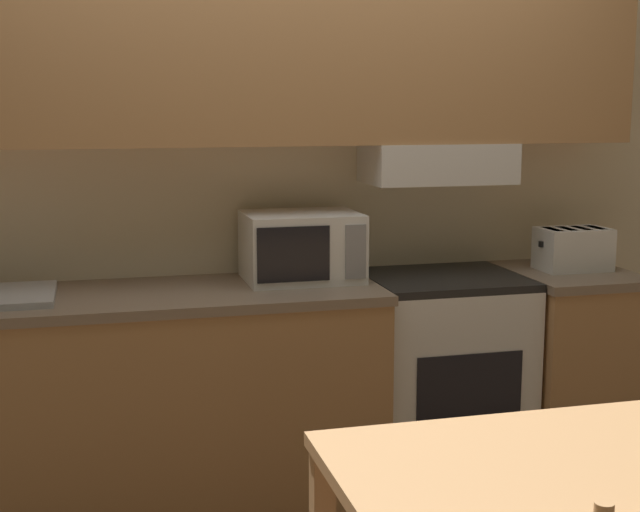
{
  "coord_description": "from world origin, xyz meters",
  "views": [
    {
      "loc": [
        -0.72,
        -3.53,
        1.59
      ],
      "look_at": [
        0.05,
        -0.54,
        1.06
      ],
      "focal_mm": 50.0,
      "sensor_mm": 36.0,
      "label": 1
    }
  ],
  "objects": [
    {
      "name": "lower_counter_right_stub",
      "position": [
        1.18,
        -0.29,
        0.46
      ],
      "size": [
        0.47,
        0.6,
        0.91
      ],
      "color": "tan",
      "rests_on": "ground_plane"
    },
    {
      "name": "microwave",
      "position": [
        0.06,
        -0.21,
        1.04
      ],
      "size": [
        0.44,
        0.35,
        0.26
      ],
      "color": "white",
      "rests_on": "lower_counter_main"
    },
    {
      "name": "toaster",
      "position": [
        1.2,
        -0.28,
        1.0
      ],
      "size": [
        0.29,
        0.19,
        0.17
      ],
      "color": "white",
      "rests_on": "lower_counter_right_stub"
    },
    {
      "name": "stove_range",
      "position": [
        0.64,
        -0.27,
        0.45
      ],
      "size": [
        0.61,
        0.55,
        0.91
      ],
      "color": "white",
      "rests_on": "ground_plane"
    },
    {
      "name": "ground_plane",
      "position": [
        0.0,
        0.0,
        0.0
      ],
      "size": [
        16.0,
        16.0,
        0.0
      ],
      "primitive_type": "plane",
      "color": "#4C3828"
    },
    {
      "name": "wall_back",
      "position": [
        0.01,
        -0.07,
        1.53
      ],
      "size": [
        5.22,
        0.38,
        2.55
      ],
      "color": "beige",
      "rests_on": "ground_plane"
    },
    {
      "name": "lower_counter_main",
      "position": [
        -0.55,
        -0.29,
        0.45
      ],
      "size": [
        1.74,
        0.6,
        0.91
      ],
      "color": "tan",
      "rests_on": "ground_plane"
    }
  ]
}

